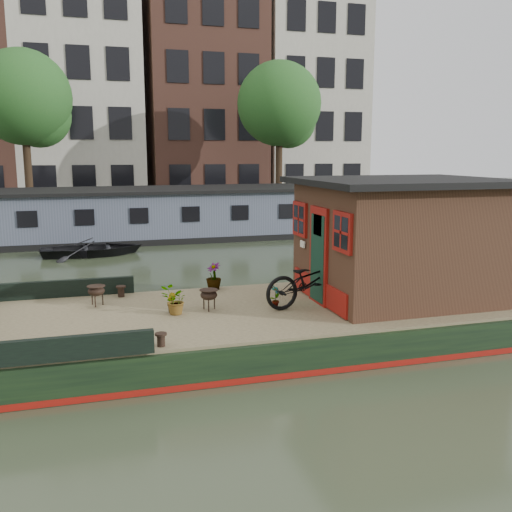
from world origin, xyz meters
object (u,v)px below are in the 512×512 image
object	(u,v)px
brazier_rear	(97,296)
bicycle	(311,280)
brazier_front	(209,300)
dinghy	(92,245)
potted_plant_a	(276,296)
cabin	(400,238)

from	to	relation	value
brazier_rear	bicycle	bearing A→B (deg)	-16.85
bicycle	brazier_rear	bearing A→B (deg)	63.73
brazier_front	brazier_rear	xyz separation A→B (m)	(-2.03, 0.92, -0.00)
brazier_rear	brazier_front	bearing A→B (deg)	-24.53
bicycle	dinghy	bearing A→B (deg)	10.93
potted_plant_a	dinghy	distance (m)	11.17
brazier_front	brazier_rear	world-z (taller)	same
brazier_rear	potted_plant_a	bearing A→B (deg)	-18.42
cabin	bicycle	size ratio (longest dim) A/B	2.06
potted_plant_a	dinghy	size ratio (longest dim) A/B	0.13
potted_plant_a	brazier_front	bearing A→B (deg)	172.29
cabin	dinghy	xyz separation A→B (m)	(-5.98, 10.59, -1.52)
potted_plant_a	dinghy	bearing A→B (deg)	107.26
brazier_front	dinghy	bearing A→B (deg)	101.04
brazier_rear	dinghy	distance (m)	9.57
cabin	potted_plant_a	size ratio (longest dim) A/B	9.10
cabin	brazier_rear	xyz separation A→B (m)	(-5.96, 1.03, -1.03)
dinghy	cabin	bearing A→B (deg)	-153.00
brazier_rear	dinghy	size ratio (longest dim) A/B	0.11
potted_plant_a	brazier_rear	bearing A→B (deg)	161.58
potted_plant_a	brazier_front	distance (m)	1.28
potted_plant_a	brazier_rear	distance (m)	3.47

